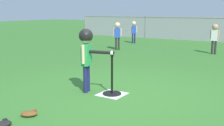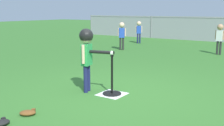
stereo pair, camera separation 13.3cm
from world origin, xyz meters
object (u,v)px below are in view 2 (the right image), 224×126
Objects in this scene: fielder_deep_right at (139,29)px; baseball_on_tee at (112,53)px; fielder_near_right at (220,35)px; glove_by_plate at (28,113)px; glove_near_bats at (1,123)px; fielder_deep_center at (122,32)px; batting_tee at (112,88)px; batter_child at (87,47)px.

baseball_on_tee is at bearing -64.95° from fielder_deep_right.
baseball_on_tee is 7.64m from fielder_deep_right.
fielder_near_right is 3.67× the size of glove_by_plate.
fielder_deep_right is 3.97× the size of glove_near_bats.
baseball_on_tee reaches higher than glove_near_bats.
fielder_deep_center is 3.33m from fielder_near_right.
glove_by_plate is (-0.42, -1.45, -0.07)m from batting_tee.
fielder_near_right reaches higher than glove_near_bats.
fielder_deep_center is 2.20m from fielder_deep_right.
fielder_deep_center is 7.06m from glove_near_bats.
fielder_deep_center is 3.71× the size of glove_by_plate.
fielder_deep_center is at bearing 115.47° from batter_child.
batting_tee is at bearing -59.80° from fielder_deep_center.
baseball_on_tee is 1.66m from glove_by_plate.
batter_child is (-0.45, -0.11, 0.69)m from batting_tee.
glove_near_bats is at bearing -70.51° from fielder_deep_center.
fielder_deep_center reaches higher than glove_near_bats.
batting_tee is 0.61m from baseball_on_tee.
glove_by_plate is at bearing -106.25° from baseball_on_tee.
batting_tee is 2.80× the size of glove_near_bats.
fielder_near_right is at bearing 82.84° from glove_by_plate.
glove_near_bats is at bearing -96.77° from fielder_near_right.
batting_tee is 0.68× the size of fielder_deep_center.
batter_child is at bearing 91.15° from glove_by_plate.
baseball_on_tee reaches higher than glove_by_plate.
fielder_deep_center is at bearing -77.91° from fielder_deep_right.
fielder_near_right is at bearing -19.88° from fielder_deep_right.
glove_by_plate is 0.42m from glove_near_bats.
fielder_near_right is 1.03× the size of fielder_deep_right.
glove_near_bats is (2.81, -8.79, -0.59)m from fielder_deep_right.
batter_child is 5.40m from fielder_deep_center.
batting_tee is 1.92m from glove_near_bats.
batter_child is at bearing -64.53° from fielder_deep_center.
fielder_deep_center is 4.13× the size of glove_near_bats.
baseball_on_tee is at bearing -59.80° from fielder_deep_center.
glove_by_plate is (-0.42, -1.45, -0.69)m from baseball_on_tee.
batter_child is at bearing -68.39° from fielder_deep_right.
batter_child is 1.11× the size of fielder_deep_center.
fielder_deep_center is (-2.77, 4.76, 0.54)m from batting_tee.
fielder_near_right is at bearing 80.92° from batter_child.
baseball_on_tee is 2.04m from glove_near_bats.
fielder_near_right reaches higher than batting_tee.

